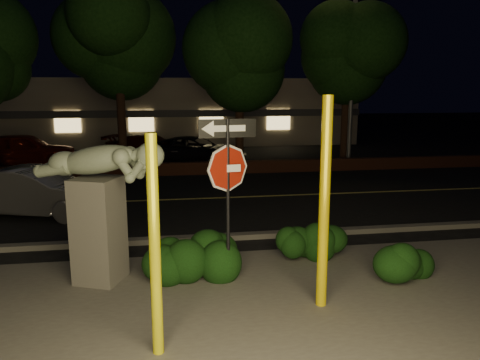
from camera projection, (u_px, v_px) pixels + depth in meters
The scene contains 23 objects.
ground at pixel (186, 181), 17.47m from camera, with size 90.00×90.00×0.00m, color black.
patio at pixel (221, 324), 6.82m from camera, with size 14.00×6.00×0.02m, color #4C4944.
road at pixel (190, 199), 14.57m from camera, with size 80.00×8.00×0.01m, color black.
lane_marking at pixel (190, 199), 14.56m from camera, with size 80.00×0.12×0.01m, color gold.
curb at pixel (200, 238), 10.58m from camera, with size 80.00×0.25×0.12m, color #4C4944.
brick_wall at pixel (184, 169), 18.68m from camera, with size 40.00×0.35×0.50m, color #4B2418.
parking_lot at pixel (179, 155), 24.25m from camera, with size 40.00×12.00×0.01m, color black.
building at pixel (174, 110), 31.61m from camera, with size 22.00×10.20×4.00m.
tree_far_b at pixel (117, 22), 19.02m from camera, with size 5.20×5.20×8.41m.
tree_far_c at pixel (240, 33), 19.49m from camera, with size 4.80×4.80×7.84m.
tree_far_d at pixel (348, 42), 20.81m from camera, with size 4.40×4.40×7.42m.
yellow_pole_left at pixel (155, 248), 5.80m from camera, with size 0.14×0.14×2.87m, color yellow.
yellow_pole_right at pixel (324, 205), 7.11m from camera, with size 0.17×0.17×3.30m, color yellow.
signpost at pixel (228, 169), 7.89m from camera, with size 0.98×0.15×2.89m.
sculpture at pixel (99, 197), 8.07m from camera, with size 2.30×1.42×2.52m.
hedge_center at pixel (191, 253), 8.50m from camera, with size 1.72×0.80×0.89m, color black.
hedge_right at pixel (309, 238), 9.25m from camera, with size 1.48×0.79×0.97m, color black.
hedge_far_right at pixel (415, 258), 8.25m from camera, with size 1.28×0.80×0.89m, color black.
streetlight at pixel (349, 35), 20.11m from camera, with size 1.38×0.66×9.55m.
silver_sedan at pixel (36, 192), 12.58m from camera, with size 1.40×4.00×1.32m, color #ACABB1.
parked_car_red at pixel (25, 149), 20.81m from camera, with size 1.74×4.32×1.47m, color maroon.
parked_car_darkred at pixel (152, 149), 21.90m from camera, with size 1.77×4.36×1.27m, color #451006.
parked_car_dark at pixel (195, 151), 20.95m from camera, with size 2.14×4.64×1.29m, color black.
Camera 1 is at (-0.74, -7.25, 3.38)m, focal length 35.00 mm.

